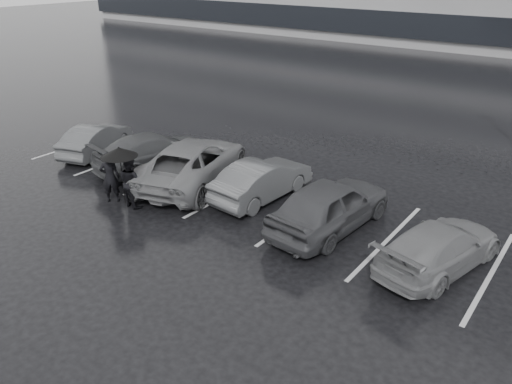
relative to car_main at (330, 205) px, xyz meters
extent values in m
plane|color=black|center=(-1.70, -2.15, -0.77)|extent=(160.00, 160.00, 0.00)
cube|color=black|center=(-23.70, 45.85, 1.23)|extent=(60.60, 25.60, 2.20)
imported|color=black|center=(0.00, 0.00, 0.00)|extent=(2.17, 4.65, 1.54)
imported|color=#2D2E30|center=(-2.83, 0.51, -0.12)|extent=(1.60, 4.03, 1.30)
imported|color=#4D4C4F|center=(-5.56, 0.09, -0.02)|extent=(3.98, 5.91, 1.51)
imported|color=black|center=(-7.71, 0.22, -0.10)|extent=(2.70, 4.91, 1.35)
imported|color=#2D2E30|center=(-10.77, -0.13, -0.17)|extent=(2.43, 3.89, 1.21)
imported|color=#4D4C4F|center=(3.26, -0.13, -0.17)|extent=(2.59, 4.42, 1.20)
imported|color=black|center=(-6.62, -2.65, 0.09)|extent=(0.74, 0.72, 1.71)
imported|color=black|center=(-5.82, -2.46, 0.07)|extent=(0.88, 0.72, 1.68)
cylinder|color=black|center=(-6.19, -2.50, 0.07)|extent=(0.03, 0.03, 1.67)
cone|color=black|center=(-6.19, -2.50, 1.01)|extent=(1.15, 1.15, 0.29)
sphere|color=black|center=(-6.19, -2.50, 1.15)|extent=(0.05, 0.05, 0.05)
cube|color=#B1B2B4|center=(-12.30, 0.35, -0.77)|extent=(0.12, 5.00, 0.00)
cube|color=#B1B2B4|center=(-9.50, 0.35, -0.77)|extent=(0.12, 5.00, 0.00)
cube|color=#B1B2B4|center=(-6.70, 0.35, -0.77)|extent=(0.12, 5.00, 0.00)
cube|color=#B1B2B4|center=(-3.90, 0.35, -0.77)|extent=(0.12, 5.00, 0.00)
cube|color=#B1B2B4|center=(-1.10, 0.35, -0.77)|extent=(0.12, 5.00, 0.00)
cube|color=#B1B2B4|center=(1.70, 0.35, -0.77)|extent=(0.12, 5.00, 0.00)
cube|color=#B1B2B4|center=(4.50, 0.35, -0.77)|extent=(0.12, 5.00, 0.00)
camera|label=1|loc=(6.04, -11.71, 6.48)|focal=35.00mm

